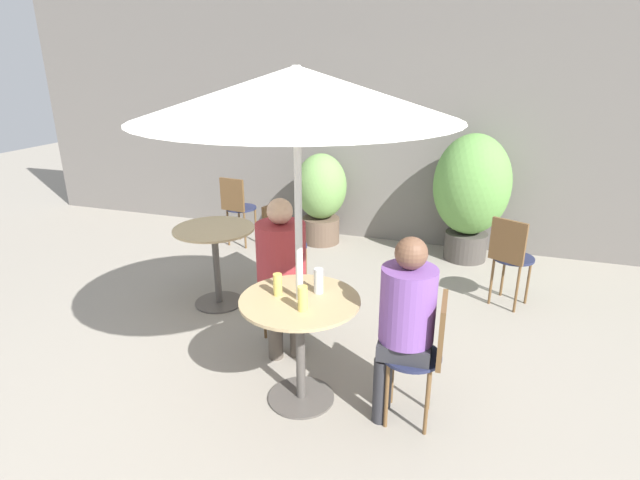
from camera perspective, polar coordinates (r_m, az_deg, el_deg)
The scene contains 17 objects.
ground_plane at distance 3.43m, azimuth -3.48°, elevation -18.47°, with size 20.00×20.00×0.00m, color gray.
storefront_wall at distance 6.00m, azimuth 8.55°, elevation 13.74°, with size 10.00×0.06×3.00m.
cafe_table_near at distance 3.19m, azimuth -2.29°, elevation -9.77°, with size 0.75×0.75×0.74m.
cafe_table_far at distance 4.54m, azimuth -11.87°, elevation -1.05°, with size 0.71×0.71×0.74m.
bistro_chair_0 at distance 3.08m, azimuth 11.97°, elevation -11.97°, with size 0.37×0.37×0.85m.
bistro_chair_1 at distance 3.89m, azimuth -4.68°, elevation -4.54°, with size 0.41×0.42×0.85m.
bistro_chair_2 at distance 5.96m, azimuth -9.48°, elevation 4.05°, with size 0.37×0.38×0.85m.
bistro_chair_3 at distance 4.78m, azimuth -4.44°, elevation 0.26°, with size 0.40×0.38×0.85m.
bistro_chair_4 at distance 4.70m, azimuth 20.91°, elevation -1.44°, with size 0.40×0.41×0.85m.
seated_person_0 at distance 2.99m, azimuth 9.65°, elevation -8.44°, with size 0.34×0.33×1.20m.
seated_person_1 at distance 3.69m, azimuth -4.40°, elevation -2.69°, with size 0.45×0.46×1.20m.
beer_glass_0 at distance 3.13m, azimuth -4.86°, elevation -5.11°, with size 0.06×0.06×0.14m.
beer_glass_1 at distance 2.94m, azimuth -1.99°, elevation -6.69°, with size 0.06×0.06×0.16m.
beer_glass_2 at distance 3.15m, azimuth -0.16°, elevation -4.67°, with size 0.06×0.06×0.16m.
potted_plant_0 at distance 5.99m, azimuth 0.11°, elevation 5.24°, with size 0.61×0.61×1.09m.
potted_plant_1 at distance 5.65m, azimuth 16.90°, elevation 5.50°, with size 0.82×0.82×1.40m.
umbrella at distance 2.78m, azimuth -2.70°, elevation 16.38°, with size 1.80×1.80×2.10m.
Camera 1 is at (1.03, -2.48, 2.13)m, focal length 28.00 mm.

